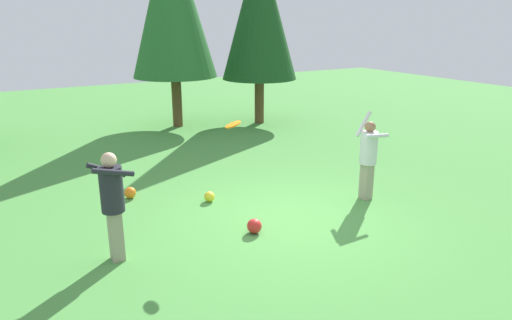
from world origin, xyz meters
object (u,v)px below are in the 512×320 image
at_px(person_thrower, 368,154).
at_px(tree_center, 172,0).
at_px(frisbee, 233,125).
at_px(ball_red, 254,226).
at_px(person_catcher, 112,198).
at_px(ball_orange, 130,193).
at_px(ball_yellow, 209,197).
at_px(tree_right, 259,11).

distance_m(person_thrower, tree_center, 8.86).
xyz_separation_m(frisbee, tree_center, (2.07, 8.17, 2.23)).
bearing_deg(person_thrower, ball_red, 6.40).
relative_size(person_catcher, frisbee, 4.93).
bearing_deg(ball_red, ball_orange, 117.68).
distance_m(person_thrower, person_catcher, 5.03).
bearing_deg(ball_red, tree_center, 77.74).
bearing_deg(tree_center, person_catcher, -116.53).
distance_m(person_catcher, ball_orange, 2.73).
xyz_separation_m(person_thrower, ball_yellow, (-2.84, 1.45, -0.85)).
relative_size(ball_red, tree_right, 0.04).
height_order(person_catcher, ball_orange, person_catcher).
xyz_separation_m(ball_yellow, ball_orange, (-1.33, 0.98, 0.01)).
bearing_deg(ball_orange, frisbee, -63.41).
height_order(person_thrower, tree_center, tree_center).
xyz_separation_m(frisbee, ball_orange, (-1.18, 2.36, -1.75)).
bearing_deg(tree_right, tree_center, 161.20).
distance_m(ball_red, tree_right, 9.54).
height_order(person_catcher, ball_yellow, person_catcher).
xyz_separation_m(person_thrower, ball_orange, (-4.17, 2.43, -0.84)).
xyz_separation_m(person_catcher, ball_orange, (0.86, 2.43, -0.90)).
bearing_deg(frisbee, person_catcher, -178.22).
xyz_separation_m(person_thrower, tree_center, (-0.92, 8.23, 3.14)).
height_order(frisbee, ball_yellow, frisbee).
distance_m(ball_red, ball_yellow, 1.70).
relative_size(person_thrower, ball_yellow, 8.39).
xyz_separation_m(person_thrower, frisbee, (-2.98, 0.06, 0.91)).
relative_size(person_catcher, ball_orange, 7.18).
distance_m(ball_yellow, tree_center, 8.11).
height_order(frisbee, tree_right, tree_right).
bearing_deg(ball_red, ball_yellow, 92.47).
bearing_deg(ball_yellow, person_thrower, -27.01).
bearing_deg(person_thrower, ball_orange, -28.99).
bearing_deg(person_catcher, ball_orange, 68.66).
bearing_deg(person_catcher, ball_red, -8.09).
relative_size(person_catcher, ball_red, 6.67).
bearing_deg(ball_red, person_thrower, 5.18).
bearing_deg(ball_yellow, tree_right, 51.93).
xyz_separation_m(frisbee, ball_red, (0.22, -0.31, -1.75)).
relative_size(person_thrower, ball_red, 6.96).
relative_size(ball_red, ball_yellow, 1.21).
relative_size(frisbee, ball_red, 1.35).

